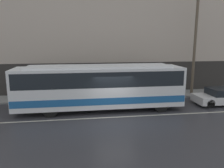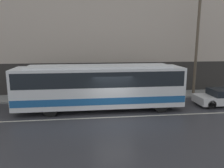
% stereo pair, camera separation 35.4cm
% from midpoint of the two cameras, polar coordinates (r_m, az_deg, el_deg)
% --- Properties ---
extents(ground_plane, '(60.00, 60.00, 0.00)m').
position_cam_midpoint_polar(ground_plane, '(13.78, 1.27, -8.68)').
color(ground_plane, '#333338').
extents(sidewalk, '(60.00, 2.38, 0.12)m').
position_cam_midpoint_polar(sidewalk, '(18.70, -0.98, -3.14)').
color(sidewalk, gray).
rests_on(sidewalk, ground_plane).
extents(building_facade, '(60.00, 0.35, 11.26)m').
position_cam_midpoint_polar(building_facade, '(19.46, -1.45, 13.36)').
color(building_facade, '#B7A899').
rests_on(building_facade, ground_plane).
extents(lane_stripe, '(54.00, 0.14, 0.01)m').
position_cam_midpoint_polar(lane_stripe, '(13.78, 1.27, -8.66)').
color(lane_stripe, beige).
rests_on(lane_stripe, ground_plane).
extents(transit_bus, '(11.22, 2.50, 3.07)m').
position_cam_midpoint_polar(transit_bus, '(14.89, -2.50, -0.26)').
color(transit_bus, white).
rests_on(transit_bus, ground_plane).
extents(utility_pole_near, '(0.23, 0.23, 8.69)m').
position_cam_midpoint_polar(utility_pole_near, '(20.13, 21.77, 9.77)').
color(utility_pole_near, brown).
rests_on(utility_pole_near, sidewalk).
extents(pedestrian_waiting, '(0.36, 0.36, 1.56)m').
position_cam_midpoint_polar(pedestrian_waiting, '(18.78, -0.19, -0.64)').
color(pedestrian_waiting, maroon).
rests_on(pedestrian_waiting, sidewalk).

